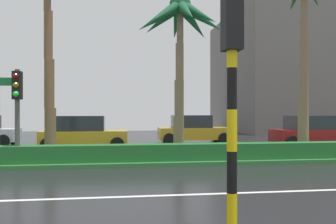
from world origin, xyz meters
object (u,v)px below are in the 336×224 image
(palm_tree_mid_right, at_px, (305,0))
(car_in_traffic_third, at_px, (193,130))
(car_in_traffic_second, at_px, (84,133))
(palm_tree_centre_right, at_px, (180,25))
(traffic_signal_median_right, at_px, (17,99))
(traffic_signal_foreground, at_px, (232,63))
(car_in_traffic_fourth, at_px, (311,132))

(palm_tree_mid_right, xyz_separation_m, car_in_traffic_third, (-3.38, 7.03, -5.87))
(car_in_traffic_second, bearing_deg, car_in_traffic_third, 23.74)
(palm_tree_centre_right, relative_size, traffic_signal_median_right, 2.09)
(traffic_signal_foreground, xyz_separation_m, car_in_traffic_fourth, (8.68, 12.53, -1.86))
(palm_tree_mid_right, distance_m, traffic_signal_foreground, 11.22)
(palm_tree_mid_right, distance_m, car_in_traffic_second, 12.07)
(traffic_signal_median_right, bearing_deg, car_in_traffic_second, 74.12)
(palm_tree_mid_right, height_order, car_in_traffic_fourth, palm_tree_mid_right)
(car_in_traffic_second, bearing_deg, palm_tree_mid_right, -23.88)
(palm_tree_mid_right, relative_size, car_in_traffic_second, 1.87)
(car_in_traffic_third, height_order, car_in_traffic_fourth, same)
(traffic_signal_foreground, xyz_separation_m, car_in_traffic_third, (2.68, 15.58, -1.86))
(traffic_signal_foreground, distance_m, car_in_traffic_third, 15.92)
(palm_tree_mid_right, xyz_separation_m, traffic_signal_foreground, (-6.06, -8.55, -4.01))
(car_in_traffic_second, relative_size, car_in_traffic_third, 1.00)
(palm_tree_centre_right, bearing_deg, car_in_traffic_third, 73.51)
(traffic_signal_median_right, bearing_deg, traffic_signal_foreground, -53.77)
(palm_tree_mid_right, height_order, traffic_signal_median_right, palm_tree_mid_right)
(palm_tree_centre_right, height_order, car_in_traffic_second, palm_tree_centre_right)
(traffic_signal_median_right, xyz_separation_m, car_in_traffic_third, (7.89, 8.47, -1.54))
(car_in_traffic_second, xyz_separation_m, car_in_traffic_fourth, (12.26, -0.29, 0.00))
(traffic_signal_median_right, distance_m, car_in_traffic_second, 6.13)
(traffic_signal_median_right, bearing_deg, car_in_traffic_fourth, 21.31)
(palm_tree_centre_right, distance_m, traffic_signal_foreground, 9.60)
(car_in_traffic_third, bearing_deg, palm_tree_mid_right, -64.33)
(traffic_signal_median_right, distance_m, car_in_traffic_fourth, 14.99)
(traffic_signal_median_right, bearing_deg, car_in_traffic_third, 47.01)
(palm_tree_mid_right, bearing_deg, traffic_signal_median_right, -172.72)
(palm_tree_centre_right, height_order, palm_tree_mid_right, palm_tree_mid_right)
(palm_tree_centre_right, distance_m, car_in_traffic_second, 7.44)
(palm_tree_centre_right, bearing_deg, palm_tree_mid_right, -6.09)
(palm_tree_centre_right, relative_size, car_in_traffic_second, 1.57)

